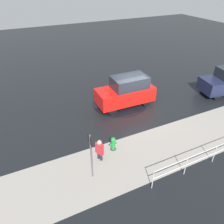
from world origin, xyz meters
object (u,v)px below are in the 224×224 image
at_px(fire_hydrant, 113,144).
at_px(pedestrian, 100,149).
at_px(moving_hatchback, 126,91).
at_px(sign_post, 91,151).

xyz_separation_m(fire_hydrant, pedestrian, (0.90, 0.36, 0.28)).
bearing_deg(fire_hydrant, pedestrian, 21.91).
height_order(fire_hydrant, pedestrian, pedestrian).
height_order(moving_hatchback, sign_post, sign_post).
relative_size(fire_hydrant, sign_post, 0.33).
xyz_separation_m(pedestrian, sign_post, (0.72, 0.85, 0.90)).
relative_size(moving_hatchback, pedestrian, 3.23).
bearing_deg(moving_hatchback, pedestrian, 47.95).
height_order(fire_hydrant, sign_post, sign_post).
bearing_deg(sign_post, pedestrian, -130.49).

